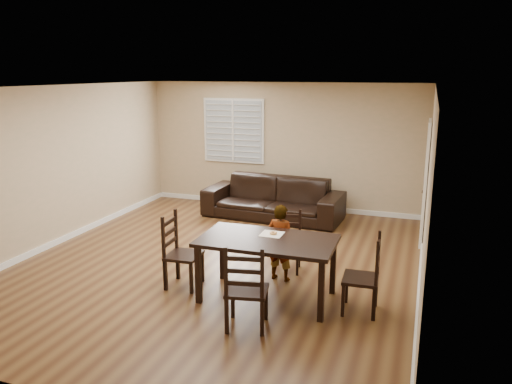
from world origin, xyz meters
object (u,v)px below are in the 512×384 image
chair_far (245,293)px  chair_right (371,278)px  child (280,243)px  donut (273,233)px  dining_table (267,245)px  chair_left (175,253)px  chair_near (287,242)px  sofa (273,198)px

chair_far → chair_right: bearing=-154.9°
child → donut: child is taller
dining_table → chair_left: (-1.33, -0.02, -0.26)m
chair_left → chair_right: chair_left is taller
chair_far → donut: bearing=-100.3°
chair_right → donut: size_ratio=10.09×
chair_near → chair_right: bearing=-47.9°
chair_left → donut: bearing=-84.2°
child → dining_table: bearing=99.1°
dining_table → chair_far: size_ratio=1.69×
child → chair_near: bearing=-78.7°
chair_far → chair_right: 1.60m
dining_table → donut: (0.02, 0.20, 0.11)m
chair_near → child: child is taller
chair_near → chair_left: size_ratio=0.88×
chair_near → donut: size_ratio=9.13×
dining_table → child: bearing=90.0°
chair_right → child: 1.47m
dining_table → sofa: (-1.03, 3.58, -0.33)m
donut → sofa: bearing=107.3°
dining_table → chair_right: (1.33, 0.02, -0.28)m
child → sofa: size_ratio=0.40×
chair_right → sofa: size_ratio=0.36×
dining_table → chair_left: 1.36m
chair_near → sofa: 2.68m
chair_far → chair_right: size_ratio=1.03×
chair_right → child: child is taller
chair_near → chair_left: (-1.30, -1.12, 0.06)m
chair_right → donut: chair_right is taller
dining_table → child: child is taller
chair_right → chair_near: bearing=-131.1°
chair_left → donut: 1.42m
chair_near → donut: 1.00m
chair_far → donut: (-0.02, 1.12, 0.37)m
dining_table → chair_right: size_ratio=1.75×
child → chair_far: bearing=100.0°
sofa → chair_far: bearing=-73.3°
chair_left → sofa: chair_left is taller
child → donut: bearing=102.0°
chair_far → chair_left: same height
chair_near → donut: chair_near is taller
chair_left → sofa: bearing=-8.2°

